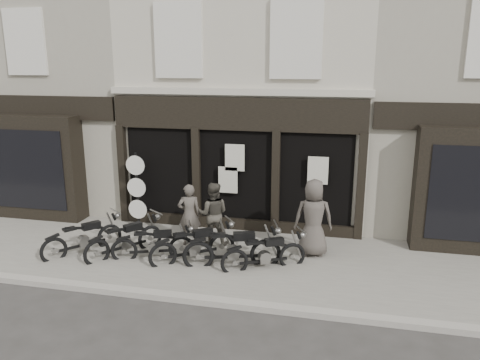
% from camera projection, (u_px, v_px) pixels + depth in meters
% --- Properties ---
extents(ground_plane, '(90.00, 90.00, 0.00)m').
position_uv_depth(ground_plane, '(208.00, 276.00, 10.90)').
color(ground_plane, '#2D2B28').
rests_on(ground_plane, ground).
extents(pavement, '(30.00, 4.20, 0.12)m').
position_uv_depth(pavement, '(218.00, 258.00, 11.74)').
color(pavement, slate).
rests_on(pavement, ground_plane).
extents(kerb, '(30.00, 0.25, 0.13)m').
position_uv_depth(kerb, '(191.00, 299.00, 9.70)').
color(kerb, gray).
rests_on(kerb, ground_plane).
extents(central_building, '(7.30, 6.22, 8.34)m').
position_uv_depth(central_building, '(256.00, 85.00, 15.52)').
color(central_building, '#ADA694').
rests_on(central_building, ground).
extents(neighbour_left, '(5.60, 6.73, 8.34)m').
position_uv_depth(neighbour_left, '(83.00, 84.00, 16.82)').
color(neighbour_left, gray).
rests_on(neighbour_left, ground).
extents(neighbour_right, '(5.60, 6.73, 8.34)m').
position_uv_depth(neighbour_right, '(462.00, 89.00, 14.14)').
color(neighbour_right, gray).
rests_on(neighbour_right, ground).
extents(motorcycle_0, '(1.50, 1.83, 1.03)m').
position_uv_depth(motorcycle_0, '(84.00, 241.00, 11.93)').
color(motorcycle_0, black).
rests_on(motorcycle_0, ground).
extents(motorcycle_1, '(1.49, 1.88, 1.04)m').
position_uv_depth(motorcycle_1, '(125.00, 242.00, 11.80)').
color(motorcycle_1, black).
rests_on(motorcycle_1, ground).
extents(motorcycle_2, '(1.97, 0.96, 0.98)m').
position_uv_depth(motorcycle_2, '(154.00, 247.00, 11.55)').
color(motorcycle_2, black).
rests_on(motorcycle_2, ground).
extents(motorcycle_3, '(1.90, 1.53, 1.06)m').
position_uv_depth(motorcycle_3, '(194.00, 248.00, 11.41)').
color(motorcycle_3, black).
rests_on(motorcycle_3, ground).
extents(motorcycle_4, '(2.29, 1.03, 1.13)m').
position_uv_depth(motorcycle_4, '(233.00, 252.00, 11.12)').
color(motorcycle_4, black).
rests_on(motorcycle_4, ground).
extents(motorcycle_5, '(1.91, 1.22, 1.00)m').
position_uv_depth(motorcycle_5, '(265.00, 256.00, 10.99)').
color(motorcycle_5, black).
rests_on(motorcycle_5, ground).
extents(man_left, '(0.69, 0.56, 1.65)m').
position_uv_depth(man_left, '(189.00, 215.00, 12.26)').
color(man_left, '#47413A').
rests_on(man_left, pavement).
extents(man_centre, '(0.90, 0.75, 1.69)m').
position_uv_depth(man_centre, '(213.00, 214.00, 12.27)').
color(man_centre, '#3A362F').
rests_on(man_centre, pavement).
extents(man_right, '(1.02, 0.73, 1.95)m').
position_uv_depth(man_right, '(313.00, 218.00, 11.56)').
color(man_right, '#443E39').
rests_on(man_right, pavement).
extents(advert_sign_post, '(0.57, 0.36, 2.33)m').
position_uv_depth(advert_sign_post, '(137.00, 193.00, 13.55)').
color(advert_sign_post, black).
rests_on(advert_sign_post, ground).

